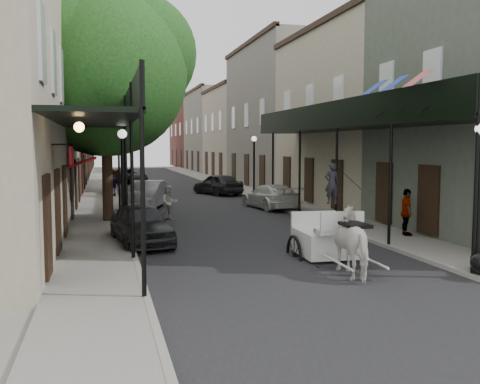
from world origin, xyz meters
TOP-DOWN VIEW (x-y plane):
  - ground at (0.00, 0.00)m, footprint 140.00×140.00m
  - road at (0.00, 20.00)m, footprint 8.00×90.00m
  - sidewalk_left at (-5.00, 20.00)m, footprint 2.20×90.00m
  - sidewalk_right at (5.00, 20.00)m, footprint 2.20×90.00m
  - building_row_left at (-8.60, 30.00)m, footprint 5.00×80.00m
  - building_row_right at (8.60, 30.00)m, footprint 5.00×80.00m
  - gallery_left at (-4.79, 6.98)m, footprint 2.20×18.05m
  - gallery_right at (4.79, 6.98)m, footprint 2.20×18.05m
  - tree_near at (-4.20, 10.18)m, footprint 7.31×6.80m
  - tree_far at (-4.25, 24.18)m, footprint 6.45×6.00m
  - lamppost_right_near at (4.10, -2.00)m, footprint 0.32×0.32m
  - lamppost_left at (-4.10, 6.00)m, footprint 0.32×0.32m
  - lamppost_right_far at (4.10, 18.00)m, footprint 0.32×0.32m
  - horse at (1.35, -1.00)m, footprint 0.98×2.02m
  - carriage at (1.45, 1.62)m, footprint 1.81×2.53m
  - pedestrian_walking at (-2.00, 10.17)m, footprint 0.85×0.73m
  - pedestrian_sidewalk_left at (-4.20, 20.95)m, footprint 1.21×1.14m
  - pedestrian_sidewalk_right at (5.48, 3.39)m, footprint 0.67×1.04m
  - car_left_near at (-3.60, 4.65)m, footprint 2.17×4.20m
  - car_left_mid at (-2.60, 14.85)m, footprint 2.81×4.62m
  - car_left_far at (-2.60, 33.94)m, footprint 3.44×5.03m
  - car_right_near at (3.60, 13.14)m, footprint 2.35×4.58m
  - car_right_far at (2.60, 21.52)m, footprint 3.05×4.52m

SIDE VIEW (x-z plane):
  - ground at x=0.00m, z-range 0.00..0.00m
  - road at x=0.00m, z-range 0.00..0.01m
  - sidewalk_left at x=-5.00m, z-range 0.00..0.12m
  - sidewalk_right at x=5.00m, z-range 0.00..0.12m
  - car_right_near at x=3.60m, z-range 0.00..1.27m
  - car_left_far at x=-2.60m, z-range 0.00..1.28m
  - car_left_near at x=-3.60m, z-range 0.00..1.37m
  - car_right_far at x=2.60m, z-range 0.00..1.43m
  - car_left_mid at x=-2.60m, z-range 0.00..1.44m
  - pedestrian_walking at x=-2.00m, z-range 0.00..1.54m
  - horse at x=1.35m, z-range 0.00..1.68m
  - pedestrian_sidewalk_left at x=-4.20m, z-range 0.12..1.76m
  - pedestrian_sidewalk_right at x=5.48m, z-range 0.12..1.77m
  - carriage at x=1.45m, z-range -0.31..2.50m
  - lamppost_right_near at x=4.10m, z-range 0.19..3.90m
  - lamppost_left at x=-4.10m, z-range 0.19..3.90m
  - lamppost_right_far at x=4.10m, z-range 0.19..3.90m
  - gallery_left at x=-4.79m, z-range 1.61..6.49m
  - gallery_right at x=4.79m, z-range 1.61..6.49m
  - building_row_left at x=-8.60m, z-range 0.00..10.50m
  - building_row_right at x=8.60m, z-range 0.00..10.50m
  - tree_far at x=-4.25m, z-range 1.53..10.14m
  - tree_near at x=-4.20m, z-range 1.67..11.30m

